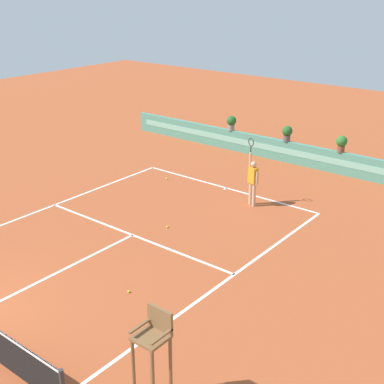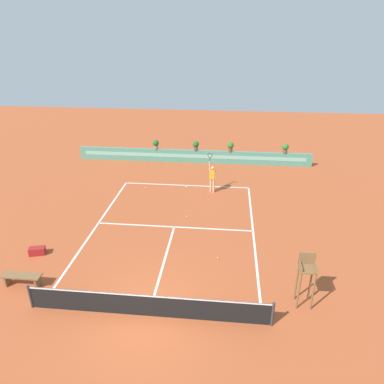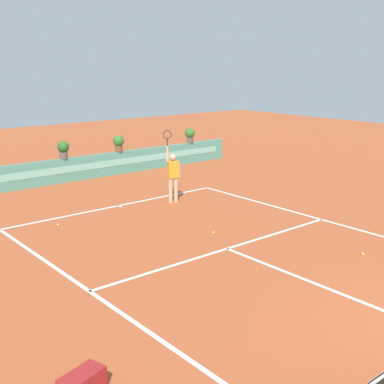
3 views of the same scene
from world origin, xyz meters
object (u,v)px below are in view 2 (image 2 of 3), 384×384
object	(u,v)px
umpire_chair	(306,274)
tennis_player	(212,177)
tennis_ball_mid_court	(187,217)
potted_plant_far_right	(285,148)
potted_plant_right	(231,146)
tennis_ball_by_sideline	(145,188)
bench_courtside	(22,278)
gear_bag	(37,251)
potted_plant_centre	(196,145)
potted_plant_left	(156,144)
tennis_ball_near_baseline	(218,258)

from	to	relation	value
umpire_chair	tennis_player	bearing A→B (deg)	111.84
umpire_chair	tennis_ball_mid_court	bearing A→B (deg)	129.23
potted_plant_far_right	tennis_player	bearing A→B (deg)	-134.02
tennis_player	potted_plant_right	size ratio (longest dim) A/B	3.57
tennis_player	tennis_ball_by_sideline	bearing A→B (deg)	178.71
bench_courtside	potted_plant_far_right	world-z (taller)	potted_plant_far_right
gear_bag	potted_plant_far_right	world-z (taller)	potted_plant_far_right
umpire_chair	tennis_player	xyz separation A→B (m)	(-3.92, 9.77, -0.29)
bench_courtside	tennis_player	size ratio (longest dim) A/B	0.62
gear_bag	potted_plant_right	world-z (taller)	potted_plant_right
bench_courtside	gear_bag	size ratio (longest dim) A/B	2.29
tennis_ball_mid_court	potted_plant_right	bearing A→B (deg)	75.39
potted_plant_right	potted_plant_centre	size ratio (longest dim) A/B	1.00
potted_plant_left	bench_courtside	bearing A→B (deg)	-99.38
tennis_ball_near_baseline	potted_plant_far_right	world-z (taller)	potted_plant_far_right
potted_plant_far_right	potted_plant_centre	distance (m)	6.72
tennis_ball_near_baseline	potted_plant_centre	distance (m)	12.83
potted_plant_left	tennis_player	bearing A→B (deg)	-49.02
umpire_chair	gear_bag	bearing A→B (deg)	170.08
umpire_chair	potted_plant_centre	xyz separation A→B (m)	(-5.46, 15.13, 0.07)
potted_plant_left	potted_plant_far_right	size ratio (longest dim) A/B	1.00
potted_plant_right	potted_plant_left	bearing A→B (deg)	180.00
tennis_player	tennis_ball_near_baseline	world-z (taller)	tennis_player
umpire_chair	tennis_ball_by_sideline	xyz separation A→B (m)	(-8.27, 9.87, -1.31)
bench_courtside	tennis_player	bearing A→B (deg)	54.05
potted_plant_left	potted_plant_right	bearing A→B (deg)	0.00
tennis_player	tennis_ball_by_sideline	xyz separation A→B (m)	(-4.36, 0.10, -1.02)
gear_bag	tennis_ball_mid_court	world-z (taller)	gear_bag
potted_plant_far_right	potted_plant_centre	size ratio (longest dim) A/B	1.00
gear_bag	potted_plant_right	size ratio (longest dim) A/B	0.97
tennis_ball_by_sideline	potted_plant_far_right	distance (m)	10.97
gear_bag	tennis_player	distance (m)	10.94
umpire_chair	potted_plant_centre	distance (m)	16.08
tennis_ball_mid_court	potted_plant_right	distance (m)	9.25
tennis_ball_mid_court	umpire_chair	bearing A→B (deg)	-50.77
gear_bag	tennis_ball_mid_court	bearing A→B (deg)	33.34
tennis_ball_mid_court	potted_plant_left	distance (m)	9.59
tennis_player	potted_plant_right	xyz separation A→B (m)	(1.10, 5.35, 0.36)
potted_plant_right	potted_plant_centre	world-z (taller)	same
bench_courtside	umpire_chair	bearing A→B (deg)	0.59
tennis_player	umpire_chair	bearing A→B (deg)	-68.16
potted_plant_left	potted_plant_centre	xyz separation A→B (m)	(3.11, 0.00, 0.00)
tennis_player	potted_plant_far_right	size ratio (longest dim) A/B	3.57
tennis_ball_mid_court	potted_plant_right	xyz separation A→B (m)	(2.31, 8.85, 1.38)
potted_plant_centre	bench_courtside	bearing A→B (deg)	-110.25
tennis_ball_mid_court	potted_plant_far_right	distance (m)	11.00
bench_courtside	potted_plant_right	distance (m)	17.37
gear_bag	potted_plant_right	bearing A→B (deg)	56.20
umpire_chair	potted_plant_right	size ratio (longest dim) A/B	2.96
potted_plant_far_right	tennis_ball_by_sideline	bearing A→B (deg)	-151.13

